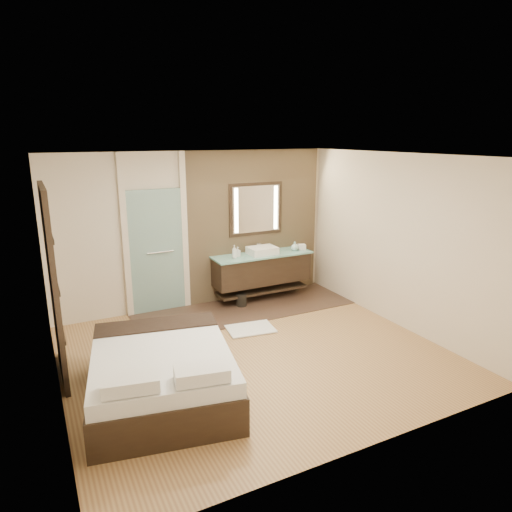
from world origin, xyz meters
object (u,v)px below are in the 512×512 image
vanity (262,269)px  mirror_unit (256,209)px  bed (162,374)px  waste_bin (241,300)px

vanity → mirror_unit: 1.10m
vanity → bed: (-2.54, -2.42, -0.27)m
waste_bin → vanity: bearing=20.1°
bed → mirror_unit: bearing=57.1°
mirror_unit → bed: 3.92m
bed → vanity: bearing=54.4°
mirror_unit → bed: mirror_unit is taller
vanity → bed: bearing=-136.4°
vanity → mirror_unit: bearing=90.0°
vanity → mirror_unit: mirror_unit is taller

